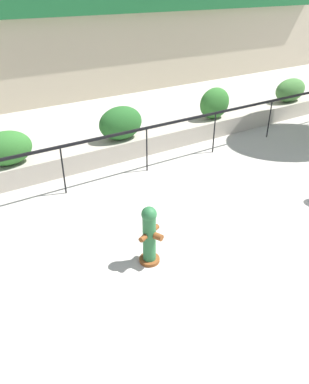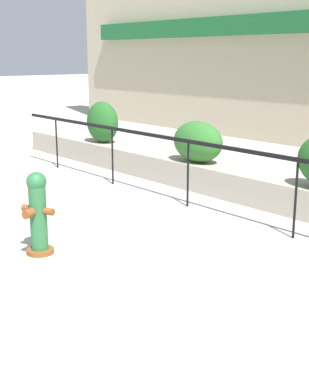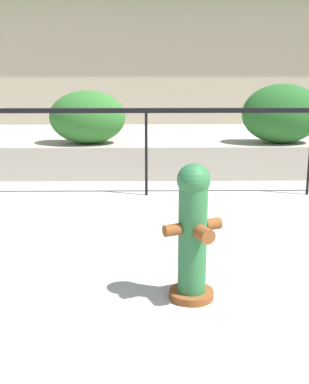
# 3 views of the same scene
# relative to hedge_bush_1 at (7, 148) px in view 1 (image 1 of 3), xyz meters

# --- Properties ---
(planter_wall_low) EXTENTS (18.00, 0.70, 0.50)m
(planter_wall_low) POSITION_rel_hedge_bush_1_xyz_m (3.02, 0.00, -0.64)
(planter_wall_low) COLOR #ADA393
(planter_wall_low) RESTS_ON ground
(fence_railing_segment) EXTENTS (15.00, 0.05, 1.15)m
(fence_railing_segment) POSITION_rel_hedge_bush_1_xyz_m (3.02, -1.10, 0.12)
(fence_railing_segment) COLOR black
(fence_railing_segment) RESTS_ON ground
(hedge_bush_1) EXTENTS (1.13, 0.70, 0.79)m
(hedge_bush_1) POSITION_rel_hedge_bush_1_xyz_m (0.00, 0.00, 0.00)
(hedge_bush_1) COLOR #2D6B28
(hedge_bush_1) RESTS_ON planter_wall_low
(hedge_bush_2) EXTENTS (1.20, 0.70, 0.88)m
(hedge_bush_2) POSITION_rel_hedge_bush_1_xyz_m (2.90, 0.00, 0.05)
(hedge_bush_2) COLOR #235B23
(hedge_bush_2) RESTS_ON planter_wall_low
(hedge_bush_3) EXTENTS (1.03, 0.58, 0.93)m
(hedge_bush_3) POSITION_rel_hedge_bush_1_xyz_m (6.07, 0.00, 0.07)
(hedge_bush_3) COLOR #2D6B28
(hedge_bush_3) RESTS_ON planter_wall_low
(hedge_bush_4) EXTENTS (1.30, 0.64, 0.78)m
(hedge_bush_4) POSITION_rel_hedge_bush_1_xyz_m (9.45, 0.00, -0.00)
(hedge_bush_4) COLOR #427538
(hedge_bush_4) RESTS_ON planter_wall_low
(fire_hydrant) EXTENTS (0.47, 0.48, 1.08)m
(fire_hydrant) POSITION_rel_hedge_bush_1_xyz_m (1.24, -4.11, -0.34)
(fire_hydrant) COLOR brown
(fire_hydrant) RESTS_ON ground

